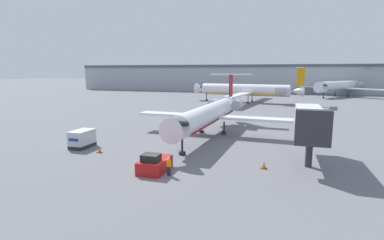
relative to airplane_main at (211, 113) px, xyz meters
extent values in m
plane|color=slate|center=(-0.80, -19.21, -3.44)|extent=(600.00, 600.00, 0.00)
cube|color=#9EA3AD|center=(-0.80, 100.79, 2.25)|extent=(180.00, 16.00, 11.38)
cube|color=#4C515B|center=(-0.80, 100.79, 8.54)|extent=(180.00, 16.80, 1.20)
cylinder|color=white|center=(-0.05, -0.96, -0.01)|extent=(4.08, 24.16, 2.82)
cone|color=white|center=(-0.74, -14.09, -0.01)|extent=(2.93, 2.40, 2.82)
cube|color=black|center=(-0.69, -13.19, 0.48)|extent=(2.43, 0.82, 0.44)
cone|color=white|center=(0.66, 12.60, -0.01)|extent=(2.69, 3.23, 2.54)
cube|color=maroon|center=(-0.05, -0.96, -0.93)|extent=(3.67, 21.75, 0.20)
cube|color=white|center=(6.71, -0.11, -0.65)|extent=(10.71, 3.10, 0.36)
cube|color=white|center=(-6.68, 0.60, -0.65)|extent=(10.71, 3.10, 0.36)
cylinder|color=#ADADB7|center=(2.64, 9.02, 0.34)|extent=(1.81, 2.76, 1.67)
cylinder|color=#ADADB7|center=(-1.68, 9.24, 0.34)|extent=(1.81, 2.76, 1.67)
cube|color=maroon|center=(0.70, 13.22, 3.52)|extent=(0.36, 2.21, 4.25)
cube|color=white|center=(0.70, 13.22, 5.65)|extent=(7.73, 2.20, 0.20)
cylinder|color=black|center=(-0.63, -11.97, -2.43)|extent=(0.24, 0.24, 2.02)
cylinder|color=black|center=(-0.63, -11.97, -3.24)|extent=(0.80, 0.80, 0.40)
cylinder|color=black|center=(-1.78, 0.94, -2.43)|extent=(0.24, 0.24, 2.02)
cylinder|color=black|center=(-1.78, 0.94, -3.24)|extent=(0.80, 0.80, 0.40)
cylinder|color=black|center=(1.87, 0.75, -2.43)|extent=(0.24, 0.24, 2.02)
cylinder|color=black|center=(1.87, 0.75, -3.24)|extent=(0.80, 0.80, 0.40)
cube|color=#B21919|center=(-1.31, -18.29, -2.82)|extent=(2.36, 3.79, 1.25)
cube|color=black|center=(-1.31, -19.12, -1.84)|extent=(1.66, 1.37, 0.70)
cube|color=black|center=(-1.31, -16.47, -3.00)|extent=(2.13, 0.30, 0.75)
cube|color=#232326|center=(-14.05, -12.43, -3.22)|extent=(1.97, 3.29, 0.45)
cube|color=#B7BCC6|center=(-14.05, -12.43, -2.10)|extent=(1.97, 3.29, 1.78)
cube|color=navy|center=(-14.05, -14.10, -2.10)|extent=(1.38, 0.04, 0.36)
cube|color=#232838|center=(0.45, -19.02, -3.01)|extent=(0.32, 0.20, 0.86)
cube|color=orange|center=(0.45, -19.02, -2.24)|extent=(0.40, 0.24, 0.68)
sphere|color=tan|center=(0.45, -19.02, -1.77)|extent=(0.25, 0.25, 0.25)
cube|color=black|center=(-10.48, -13.97, -3.42)|extent=(0.58, 0.58, 0.04)
cone|color=orange|center=(-10.48, -13.97, -3.01)|extent=(0.42, 0.42, 0.77)
cube|color=black|center=(8.88, -14.30, -3.42)|extent=(0.57, 0.57, 0.04)
cone|color=orange|center=(8.88, -14.30, -3.05)|extent=(0.41, 0.41, 0.71)
cylinder|color=silver|center=(30.87, 81.94, 0.61)|extent=(17.47, 22.75, 3.82)
cone|color=silver|center=(22.83, 70.40, 0.61)|extent=(4.88, 4.69, 3.82)
cube|color=black|center=(23.53, 71.40, 1.28)|extent=(3.06, 2.43, 0.44)
cone|color=silver|center=(39.24, 93.94, 0.61)|extent=(5.22, 5.41, 3.44)
cube|color=#19723F|center=(30.87, 81.94, -0.63)|extent=(15.72, 20.48, 0.20)
cube|color=silver|center=(39.63, 77.36, -0.25)|extent=(14.78, 11.65, 0.36)
cube|color=silver|center=(23.54, 88.57, -0.25)|extent=(14.78, 11.65, 0.36)
cylinder|color=#ADADB7|center=(39.19, 88.97, 1.09)|extent=(3.36, 3.60, 2.00)
cylinder|color=#ADADB7|center=(34.59, 92.18, 1.09)|extent=(3.36, 3.60, 2.00)
cube|color=#19723F|center=(39.72, 94.63, 5.02)|extent=(1.45, 1.94, 5.00)
cube|color=silver|center=(39.72, 94.63, 7.52)|extent=(8.41, 6.62, 0.20)
cylinder|color=black|center=(24.27, 72.47, -2.37)|extent=(0.24, 0.24, 2.14)
cylinder|color=black|center=(24.27, 72.47, -3.24)|extent=(0.80, 0.80, 0.40)
cylinder|color=black|center=(29.89, 84.88, -2.37)|extent=(0.24, 0.24, 2.14)
cylinder|color=black|center=(29.89, 84.88, -3.24)|extent=(0.80, 0.80, 0.40)
cylinder|color=black|center=(33.96, 82.04, -2.37)|extent=(0.24, 0.24, 2.14)
cylinder|color=black|center=(33.96, 82.04, -3.24)|extent=(0.80, 0.80, 0.40)
cylinder|color=white|center=(-1.37, 50.16, 0.46)|extent=(27.71, 7.84, 3.56)
cone|color=white|center=(-16.35, 52.54, 0.46)|extent=(3.38, 3.97, 3.56)
cube|color=black|center=(-15.22, 52.36, 1.08)|extent=(1.17, 3.10, 0.44)
cone|color=white|center=(14.14, 47.69, 0.46)|extent=(4.38, 3.78, 3.21)
cube|color=orange|center=(-1.37, 50.16, -0.70)|extent=(24.94, 7.06, 0.20)
cube|color=white|center=(-1.66, 39.57, -0.34)|extent=(5.90, 17.72, 0.36)
cube|color=white|center=(1.64, 60.31, -0.34)|extent=(5.90, 17.72, 0.36)
cylinder|color=#ADADB7|center=(9.61, 45.69, 0.90)|extent=(3.28, 2.45, 2.00)
cylinder|color=#ADADB7|center=(10.46, 50.99, 0.90)|extent=(3.28, 2.45, 2.00)
cube|color=orange|center=(14.92, 47.56, 4.74)|extent=(2.21, 0.58, 5.00)
cube|color=white|center=(14.92, 47.56, 7.24)|extent=(3.19, 9.17, 0.20)
cylinder|color=black|center=(-13.95, 52.16, -2.38)|extent=(0.24, 0.24, 2.12)
cylinder|color=black|center=(-13.95, 52.16, -3.24)|extent=(0.80, 0.80, 0.40)
cylinder|color=black|center=(0.95, 52.13, -2.38)|extent=(0.24, 0.24, 2.12)
cylinder|color=black|center=(0.95, 52.13, -3.24)|extent=(0.80, 0.80, 0.40)
cylinder|color=black|center=(0.22, 47.56, -2.38)|extent=(0.24, 0.24, 2.12)
cylinder|color=black|center=(0.22, 47.56, -3.24)|extent=(0.80, 0.80, 0.40)
cylinder|color=#2D2D33|center=(13.21, -12.36, -1.84)|extent=(0.70, 0.70, 3.20)
cube|color=silver|center=(13.21, -9.72, 1.06)|extent=(2.60, 8.77, 2.60)
cube|color=#2D2D33|center=(13.21, -14.71, 1.06)|extent=(3.20, 1.20, 3.38)
camera|label=1|loc=(10.42, -44.18, 6.30)|focal=28.00mm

